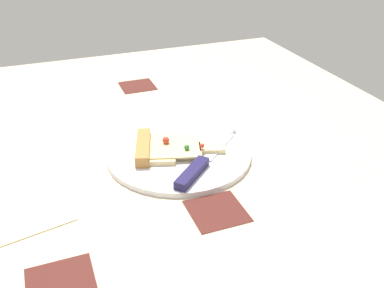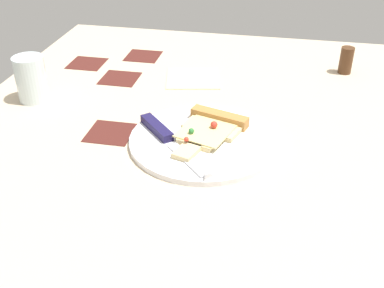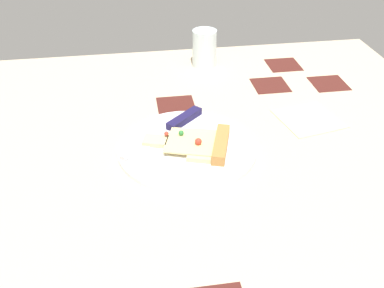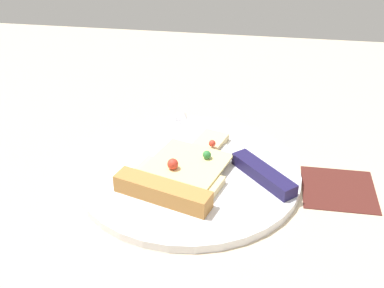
# 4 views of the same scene
# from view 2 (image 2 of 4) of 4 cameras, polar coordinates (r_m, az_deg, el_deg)

# --- Properties ---
(ground_plane) EXTENTS (1.21, 1.21, 0.03)m
(ground_plane) POSITION_cam_2_polar(r_m,az_deg,el_deg) (0.95, 6.12, 0.03)
(ground_plane) COLOR #C6B293
(ground_plane) RESTS_ON ground
(plate) EXTENTS (0.29, 0.29, 0.01)m
(plate) POSITION_cam_2_polar(r_m,az_deg,el_deg) (0.92, 1.36, 0.43)
(plate) COLOR silver
(plate) RESTS_ON ground_plane
(pizza_slice) EXTENTS (0.19, 0.14, 0.03)m
(pizza_slice) POSITION_cam_2_polar(r_m,az_deg,el_deg) (0.93, 2.12, 1.87)
(pizza_slice) COLOR beige
(pizza_slice) RESTS_ON plate
(knife) EXTENTS (0.19, 0.18, 0.02)m
(knife) POSITION_cam_2_polar(r_m,az_deg,el_deg) (0.90, -2.92, 0.64)
(knife) COLOR silver
(knife) RESTS_ON plate
(drinking_glass) EXTENTS (0.07, 0.07, 0.10)m
(drinking_glass) POSITION_cam_2_polar(r_m,az_deg,el_deg) (1.12, -18.74, 7.41)
(drinking_glass) COLOR silver
(drinking_glass) RESTS_ON ground_plane
(pepper_shaker) EXTENTS (0.03, 0.03, 0.07)m
(pepper_shaker) POSITION_cam_2_polar(r_m,az_deg,el_deg) (1.27, 18.00, 9.53)
(pepper_shaker) COLOR #4C2D19
(pepper_shaker) RESTS_ON ground_plane
(napkin) EXTENTS (0.15, 0.15, 0.00)m
(napkin) POSITION_cam_2_polar(r_m,az_deg,el_deg) (1.19, 0.10, 7.96)
(napkin) COLOR beige
(napkin) RESTS_ON ground_plane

